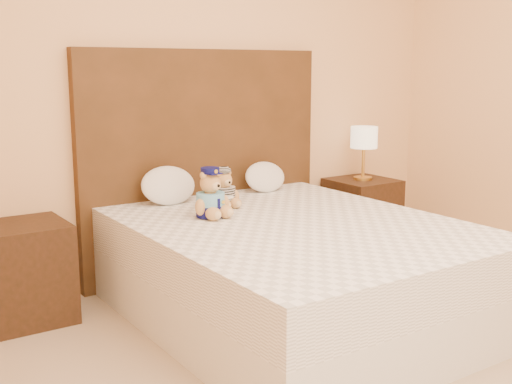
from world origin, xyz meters
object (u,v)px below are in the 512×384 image
Objects in this scene: bed at (295,270)px; lamp at (364,140)px; nightstand_left at (26,272)px; teddy_prisoner at (224,188)px; teddy_police at (210,193)px; pillow_right at (265,175)px; pillow_left at (168,184)px; nightstand_right at (362,215)px.

bed is 1.59m from lamp.
teddy_prisoner reaches higher than nightstand_left.
teddy_police is at bearing -164.70° from lamp.
lamp is 1.29× the size of pillow_right.
lamp is 1.11× the size of pillow_left.
pillow_left is (-0.04, 0.46, -0.01)m from teddy_police.
nightstand_right is at bearing 7.89° from teddy_prisoner.
nightstand_right is 1.66m from pillow_left.
nightstand_left is 2.56m from lamp.
pillow_left is at bearing 180.00° from pillow_right.
bed is 5.00× the size of lamp.
nightstand_right is 2.37× the size of teddy_prisoner.
teddy_prisoner is at bearing 33.63° from teddy_police.
pillow_left is (-0.36, 0.83, 0.40)m from bed.
pillow_right is at bearing 178.04° from nightstand_right.
teddy_prisoner is at bearing -150.55° from pillow_right.
lamp is at bearing -1.07° from pillow_left.
nightstand_right is 1.96× the size of teddy_police.
lamp is 1.73× the size of teddy_prisoner.
bed is 7.14× the size of teddy_police.
teddy_police is 1.21× the size of teddy_prisoner.
nightstand_left is 0.98m from pillow_left.
nightstand_right is at bearing 6.54° from teddy_police.
pillow_left reaches higher than pillow_right.
bed is at bearing -147.38° from lamp.
pillow_right is (1.62, 0.03, 0.38)m from nightstand_left.
bed is 0.69m from teddy_prisoner.
teddy_police reaches higher than teddy_prisoner.
bed is 0.64m from teddy_police.
teddy_prisoner reaches higher than bed.
teddy_police is 0.27m from teddy_prisoner.
pillow_left is (-0.23, 0.28, 0.01)m from teddy_prisoner.
nightstand_left is 1.77× the size of pillow_right.
lamp reaches higher than bed.
bed is 5.56× the size of pillow_left.
pillow_left is (-1.61, 0.03, -0.17)m from lamp.
nightstand_right is (1.25, 0.80, -0.00)m from bed.
teddy_prisoner is at bearing -169.68° from nightstand_right.
nightstand_left is at bearing -178.08° from pillow_left.
pillow_right is (-0.88, 0.03, -0.19)m from lamp.
nightstand_right is 1.45m from teddy_prisoner.
nightstand_right is at bearing 0.00° from lamp.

